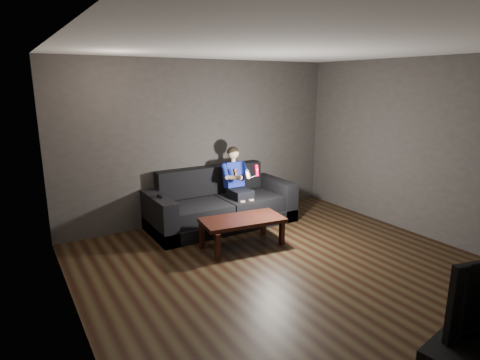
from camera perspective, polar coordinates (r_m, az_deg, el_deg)
floor at (r=5.23m, az=7.60°, el=-12.80°), size 5.00×5.00×0.00m
back_wall at (r=6.87m, az=-5.20°, el=5.51°), size 5.00×0.04×2.70m
left_wall at (r=3.78m, az=-22.80°, el=-2.36°), size 0.04×5.00×2.70m
right_wall at (r=6.64m, az=25.13°, el=3.97°), size 0.04×5.00×2.70m
ceiling at (r=4.70m, az=8.69°, el=18.14°), size 5.00×5.00×0.02m
sofa at (r=6.70m, az=-2.75°, el=-3.84°), size 2.41×1.04×0.93m
child at (r=6.65m, az=-0.45°, el=0.24°), size 0.48×0.58×1.17m
wii_remote_red at (r=6.28m, az=2.36°, el=1.37°), size 0.05×0.07×0.18m
nunchuk_white at (r=6.20m, az=1.03°, el=0.89°), size 0.07×0.10×0.15m
wii_remote_black at (r=6.10m, az=-11.38°, el=-2.29°), size 0.06×0.16×0.03m
coffee_table at (r=5.79m, az=0.34°, el=-6.01°), size 1.24×0.73×0.43m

